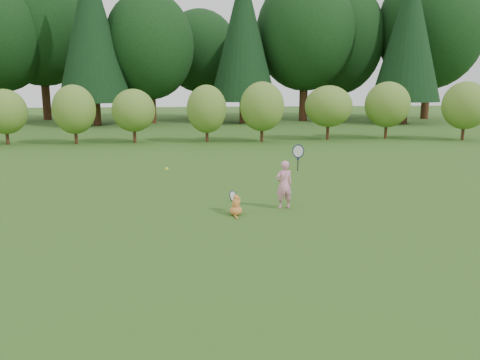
{
  "coord_description": "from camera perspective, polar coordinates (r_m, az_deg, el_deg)",
  "views": [
    {
      "loc": [
        -0.87,
        -8.33,
        2.56
      ],
      "look_at": [
        0.2,
        0.8,
        0.7
      ],
      "focal_mm": 35.0,
      "sensor_mm": 36.0,
      "label": 1
    }
  ],
  "objects": [
    {
      "name": "child",
      "position": [
        9.87,
        5.45,
        -0.43
      ],
      "size": [
        0.6,
        0.41,
        1.53
      ],
      "rotation": [
        0.0,
        0.0,
        3.34
      ],
      "color": "pink",
      "rests_on": "ground"
    },
    {
      "name": "ground",
      "position": [
        8.75,
        -0.7,
        -5.56
      ],
      "size": [
        100.0,
        100.0,
        0.0
      ],
      "primitive_type": "plane",
      "color": "#325117",
      "rests_on": "ground"
    },
    {
      "name": "tennis_ball",
      "position": [
        10.11,
        -8.92,
        1.36
      ],
      "size": [
        0.07,
        0.07,
        0.07
      ],
      "color": "#CCE91B",
      "rests_on": "ground"
    },
    {
      "name": "cat",
      "position": [
        9.41,
        -0.52,
        -2.96
      ],
      "size": [
        0.41,
        0.65,
        0.57
      ],
      "rotation": [
        0.0,
        0.0,
        -0.35
      ],
      "color": "#C57625",
      "rests_on": "ground"
    },
    {
      "name": "woodland_backdrop",
      "position": [
        31.73,
        -5.35,
        20.35
      ],
      "size": [
        48.0,
        10.0,
        15.0
      ],
      "primitive_type": null,
      "color": "black",
      "rests_on": "ground"
    },
    {
      "name": "shrub_row",
      "position": [
        21.38,
        -4.38,
        8.3
      ],
      "size": [
        28.0,
        3.0,
        2.8
      ],
      "primitive_type": null,
      "color": "#5B7C26",
      "rests_on": "ground"
    }
  ]
}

